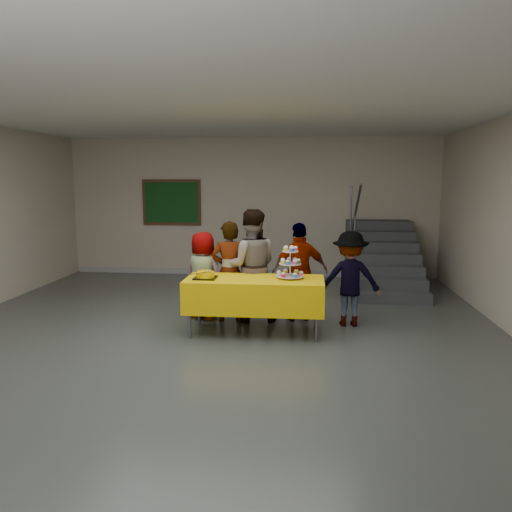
{
  "coord_description": "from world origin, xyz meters",
  "views": [
    {
      "loc": [
        1.21,
        -5.82,
        2.11
      ],
      "look_at": [
        0.52,
        1.0,
        1.05
      ],
      "focal_mm": 35.0,
      "sensor_mm": 36.0,
      "label": 1
    }
  ],
  "objects": [
    {
      "name": "room_shell",
      "position": [
        0.0,
        0.02,
        2.13
      ],
      "size": [
        10.0,
        10.04,
        3.02
      ],
      "color": "#4C514C",
      "rests_on": "ground"
    },
    {
      "name": "bake_table",
      "position": [
        0.52,
        0.8,
        0.56
      ],
      "size": [
        1.88,
        0.78,
        0.77
      ],
      "color": "#595960",
      "rests_on": "ground"
    },
    {
      "name": "schoolchild_e",
      "position": [
        1.84,
        1.33,
        0.69
      ],
      "size": [
        0.9,
        0.53,
        1.37
      ],
      "primitive_type": "imported",
      "rotation": [
        0.0,
        0.0,
        3.17
      ],
      "color": "slate",
      "rests_on": "ground"
    },
    {
      "name": "schoolchild_b",
      "position": [
        0.09,
        1.36,
        0.75
      ],
      "size": [
        0.57,
        0.39,
        1.51
      ],
      "primitive_type": "imported",
      "rotation": [
        0.0,
        0.0,
        3.19
      ],
      "color": "#5C5C65",
      "rests_on": "ground"
    },
    {
      "name": "staircase",
      "position": [
        2.7,
        4.13,
        0.49
      ],
      "size": [
        1.3,
        2.4,
        2.04
      ],
      "color": "#424447",
      "rests_on": "ground"
    },
    {
      "name": "schoolchild_c",
      "position": [
        0.4,
        1.41,
        0.84
      ],
      "size": [
        0.89,
        0.73,
        1.68
      ],
      "primitive_type": "imported",
      "rotation": [
        0.0,
        0.0,
        3.27
      ],
      "color": "slate",
      "rests_on": "ground"
    },
    {
      "name": "noticeboard",
      "position": [
        -1.75,
        4.96,
        1.6
      ],
      "size": [
        1.3,
        0.05,
        1.0
      ],
      "color": "#472B16",
      "rests_on": "ground"
    },
    {
      "name": "schoolchild_a",
      "position": [
        -0.34,
        1.5,
        0.66
      ],
      "size": [
        0.76,
        0.65,
        1.33
      ],
      "primitive_type": "imported",
      "rotation": [
        0.0,
        0.0,
        2.72
      ],
      "color": "slate",
      "rests_on": "ground"
    },
    {
      "name": "cupcake_stand",
      "position": [
        1.0,
        0.87,
        0.96
      ],
      "size": [
        0.38,
        0.38,
        0.44
      ],
      "color": "silver",
      "rests_on": "bake_table"
    },
    {
      "name": "schoolchild_d",
      "position": [
        1.12,
        1.53,
        0.74
      ],
      "size": [
        0.93,
        0.6,
        1.47
      ],
      "primitive_type": "imported",
      "rotation": [
        0.0,
        0.0,
        3.44
      ],
      "color": "slate",
      "rests_on": "ground"
    },
    {
      "name": "bear_cake",
      "position": [
        -0.15,
        0.74,
        0.83
      ],
      "size": [
        0.32,
        0.36,
        0.12
      ],
      "color": "black",
      "rests_on": "bake_table"
    }
  ]
}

